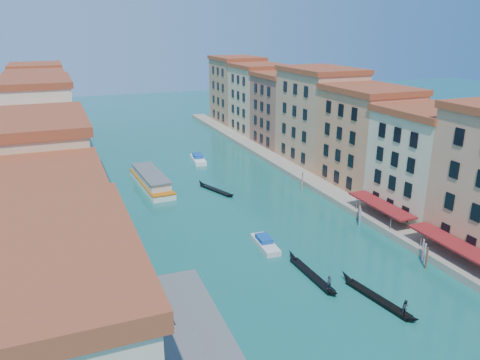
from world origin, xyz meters
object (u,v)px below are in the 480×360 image
at_px(gondola_fore, 312,274).
at_px(gondola_right, 379,298).
at_px(vaporetto_near, 196,329).
at_px(vaporetto_far, 151,180).

height_order(gondola_fore, gondola_right, gondola_right).
distance_m(gondola_fore, gondola_right, 8.63).
relative_size(vaporetto_near, vaporetto_far, 1.09).
xyz_separation_m(vaporetto_near, gondola_right, (20.78, -1.06, -0.92)).
bearing_deg(gondola_right, vaporetto_far, 98.04).
xyz_separation_m(vaporetto_near, gondola_fore, (16.56, 6.46, -0.97)).
bearing_deg(vaporetto_near, vaporetto_far, 85.06).
bearing_deg(vaporetto_far, gondola_fore, -77.84).
bearing_deg(vaporetto_far, vaporetto_near, -99.46).
relative_size(vaporetto_far, gondola_right, 1.60).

